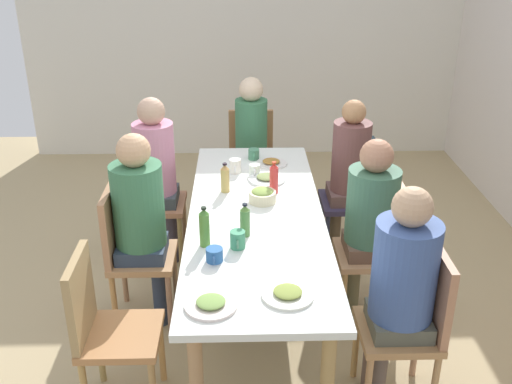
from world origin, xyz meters
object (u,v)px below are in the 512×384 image
(chair_5, at_px, (147,196))
(plate_2, at_px, (271,163))
(person_4, at_px, (370,214))
(bottle_0, at_px, (245,221))
(cup_0, at_px, (214,255))
(bottle_1, at_px, (225,178))
(chair_0, at_px, (251,157))
(chair_2, at_px, (104,325))
(bottle_2, at_px, (204,228))
(person_6, at_px, (402,280))
(cup_4, at_px, (254,154))
(person_1, at_px, (348,168))
(person_3, at_px, (141,213))
(cup_1, at_px, (255,170))
(person_0, at_px, (251,138))
(plate_3, at_px, (288,294))
(chair_1, at_px, (359,193))
(chair_6, at_px, (414,320))
(dining_table, at_px, (256,225))
(plate_1, at_px, (211,304))
(chair_4, at_px, (381,245))
(bowl_0, at_px, (262,195))
(plate_0, at_px, (267,178))
(person_5, at_px, (157,166))
(bottle_3, at_px, (274,178))
(cup_2, at_px, (235,166))
(cup_3, at_px, (238,240))

(chair_5, distance_m, plate_2, 0.96)
(person_4, bearing_deg, bottle_0, -71.08)
(cup_0, xyz_separation_m, bottle_1, (-0.88, 0.04, 0.06))
(plate_2, height_order, bottle_1, bottle_1)
(chair_0, xyz_separation_m, chair_5, (0.77, -0.79, 0.00))
(chair_2, relative_size, bottle_2, 3.82)
(person_6, height_order, cup_4, person_6)
(person_4, bearing_deg, person_1, -179.86)
(person_3, xyz_separation_m, cup_1, (-0.62, 0.71, 0.02))
(person_0, relative_size, plate_3, 4.84)
(chair_0, xyz_separation_m, bottle_0, (1.80, -0.07, 0.32))
(chair_2, bearing_deg, person_6, 90.00)
(bottle_2, bearing_deg, chair_1, 136.63)
(person_3, height_order, chair_6, person_3)
(person_1, relative_size, chair_6, 1.37)
(person_3, height_order, cup_1, person_3)
(chair_6, bearing_deg, cup_1, -150.66)
(dining_table, distance_m, bottle_0, 0.32)
(chair_0, xyz_separation_m, plate_1, (2.48, -0.24, 0.24))
(chair_4, bearing_deg, plate_3, -37.20)
(person_6, bearing_deg, chair_6, 90.00)
(chair_0, height_order, bowl_0, chair_0)
(chair_4, relative_size, bottle_2, 3.82)
(person_0, bearing_deg, chair_0, 180.00)
(cup_1, bearing_deg, chair_6, 29.34)
(cup_0, bearing_deg, chair_0, 173.59)
(person_0, height_order, plate_0, person_0)
(person_0, height_order, plate_1, person_0)
(person_5, xyz_separation_m, bottle_3, (0.46, 0.83, 0.09))
(chair_4, height_order, person_6, person_6)
(person_1, xyz_separation_m, bottle_1, (0.43, -0.89, 0.11))
(plate_0, xyz_separation_m, bottle_0, (0.78, -0.16, 0.08))
(person_1, bearing_deg, plate_0, -67.54)
(person_0, bearing_deg, cup_2, -9.40)
(cup_1, relative_size, cup_4, 0.94)
(person_0, relative_size, plate_2, 5.32)
(cup_4, xyz_separation_m, bottle_0, (1.18, -0.08, 0.05))
(chair_0, bearing_deg, plate_3, 3.05)
(person_1, height_order, cup_2, person_1)
(cup_3, distance_m, bottle_3, 0.76)
(chair_5, relative_size, plate_0, 3.50)
(person_5, xyz_separation_m, plate_0, (0.25, 0.79, 0.00))
(bottle_1, height_order, bottle_3, bottle_3)
(chair_5, height_order, plate_0, chair_5)
(chair_5, distance_m, plate_0, 0.95)
(cup_2, bearing_deg, bottle_3, 35.95)
(plate_1, distance_m, bottle_2, 0.58)
(person_4, xyz_separation_m, bottle_3, (-0.31, -0.58, 0.11))
(chair_0, bearing_deg, chair_6, 18.90)
(plate_2, bearing_deg, cup_2, -61.55)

